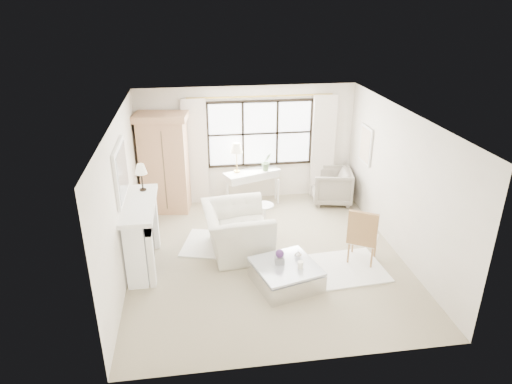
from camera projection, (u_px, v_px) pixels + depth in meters
The scene contains 32 objects.
floor at pixel (266, 256), 8.65m from camera, with size 5.50×5.50×0.00m, color tan.
ceiling at pixel (267, 116), 7.57m from camera, with size 5.50×5.50×0.00m, color white.
wall_back at pixel (247, 144), 10.60m from camera, with size 5.00×5.00×0.00m, color white.
wall_front at pixel (303, 278), 5.61m from camera, with size 5.00×5.00×0.00m, color white.
wall_left at pixel (122, 199), 7.78m from camera, with size 5.50×5.50×0.00m, color white.
wall_right at pixel (400, 183), 8.44m from camera, with size 5.50×5.50×0.00m, color beige.
window_pane at pixel (260, 133), 10.52m from camera, with size 2.40×0.02×1.50m, color white.
window_frame at pixel (260, 134), 10.51m from camera, with size 2.50×0.04×1.50m, color black, non-canonical shape.
curtain_rod at pixel (261, 96), 10.12m from camera, with size 0.04×0.04×3.30m, color #B3923E.
curtain_left at pixel (196, 153), 10.40m from camera, with size 0.55×0.10×2.47m, color silver.
curtain_right at pixel (323, 147), 10.79m from camera, with size 0.55×0.10×2.47m, color silver.
fireplace at pixel (140, 234), 8.09m from camera, with size 0.58×1.66×1.26m.
mirror_frame at pixel (121, 172), 7.59m from camera, with size 0.05×1.15×0.95m, color white.
mirror_glass at pixel (122, 172), 7.59m from camera, with size 0.02×1.00×0.80m, color silver.
art_frame at pixel (366, 145), 9.89m from camera, with size 0.04×0.62×0.82m, color silver.
art_canvas at pixel (365, 145), 9.89m from camera, with size 0.01×0.52×0.72m, color beige.
mantel_lamp at pixel (141, 170), 8.18m from camera, with size 0.22×0.22×0.51m.
armoire at pixel (164, 163), 10.06m from camera, with size 1.21×0.85×2.24m.
console_table at pixel (252, 187), 10.68m from camera, with size 1.38×0.88×0.80m.
console_lamp at pixel (237, 149), 10.26m from camera, with size 0.28×0.28×0.69m.
orchid_plant at pixel (267, 162), 10.49m from camera, with size 0.23×0.19×0.43m, color #56724C.
side_table at pixel (264, 212), 9.62m from camera, with size 0.40×0.40×0.51m.
rug_left at pixel (224, 244), 9.01m from camera, with size 1.55×1.09×0.03m, color white.
rug_right at pixel (340, 269), 8.21m from camera, with size 1.54×1.16×0.03m, color white.
club_armchair at pixel (237, 230), 8.62m from camera, with size 1.39×1.21×0.90m, color beige.
wingback_chair at pixel (331, 186), 10.73m from camera, with size 0.87×0.90×0.82m, color gray.
french_chair at pixel (362, 247), 8.34m from camera, with size 0.66×0.66×1.08m.
coffee_table at pixel (286, 275), 7.73m from camera, with size 1.23×1.23×0.38m.
planter_box at pixel (280, 260), 7.69m from camera, with size 0.15×0.15×0.12m, color gray.
planter_flowers at pixel (280, 254), 7.63m from camera, with size 0.14×0.14×0.14m, color #4F2967.
pillar_candle at pixel (300, 265), 7.55m from camera, with size 0.10×0.10×0.12m, color white.
coffee_vase at pixel (298, 254), 7.83m from camera, with size 0.13×0.13×0.14m, color white.
Camera 1 is at (-1.25, -7.34, 4.56)m, focal length 32.00 mm.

